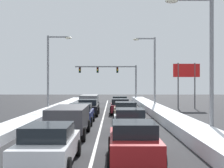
{
  "coord_description": "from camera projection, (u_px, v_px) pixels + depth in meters",
  "views": [
    {
      "loc": [
        0.78,
        -4.95,
        2.97
      ],
      "look_at": [
        0.76,
        34.73,
        2.97
      ],
      "focal_mm": 51.08,
      "sensor_mm": 36.0,
      "label": 1
    }
  ],
  "objects": [
    {
      "name": "ground_plane",
      "position": [
        102.0,
        122.0,
        24.86
      ],
      "size": [
        129.4,
        129.4,
        0.0
      ],
      "primitive_type": "plane",
      "color": "#28282B"
    },
    {
      "name": "lane_stripe_between_right_lane_and_center_lane",
      "position": [
        104.0,
        116.0,
        29.84
      ],
      "size": [
        0.14,
        54.74,
        0.01
      ],
      "primitive_type": "cube",
      "color": "silver",
      "rests_on": "ground"
    },
    {
      "name": "snow_bank_right_shoulder",
      "position": [
        160.0,
        112.0,
        29.84
      ],
      "size": [
        1.89,
        54.74,
        0.67
      ],
      "primitive_type": "cube",
      "color": "white",
      "rests_on": "ground"
    },
    {
      "name": "snow_bank_left_shoulder",
      "position": [
        47.0,
        113.0,
        29.84
      ],
      "size": [
        1.71,
        54.74,
        0.54
      ],
      "primitive_type": "cube",
      "color": "white",
      "rests_on": "ground"
    },
    {
      "name": "sedan_red_right_lane_nearest",
      "position": [
        134.0,
        141.0,
        12.37
      ],
      "size": [
        2.0,
        4.5,
        1.51
      ],
      "color": "maroon",
      "rests_on": "ground"
    },
    {
      "name": "sedan_silver_right_lane_second",
      "position": [
        130.0,
        121.0,
        18.9
      ],
      "size": [
        2.0,
        4.5,
        1.51
      ],
      "color": "#B7BABF",
      "rests_on": "ground"
    },
    {
      "name": "sedan_tan_right_lane_third",
      "position": [
        126.0,
        111.0,
        25.89
      ],
      "size": [
        2.0,
        4.5,
        1.51
      ],
      "color": "#937F60",
      "rests_on": "ground"
    },
    {
      "name": "sedan_maroon_right_lane_fourth",
      "position": [
        120.0,
        106.0,
        31.45
      ],
      "size": [
        2.0,
        4.5,
        1.51
      ],
      "color": "maroon",
      "rests_on": "ground"
    },
    {
      "name": "sedan_green_right_lane_fifth",
      "position": [
        120.0,
        102.0,
        37.94
      ],
      "size": [
        2.0,
        4.5,
        1.51
      ],
      "color": "#1E5633",
      "rests_on": "ground"
    },
    {
      "name": "sedan_white_center_lane_nearest",
      "position": [
        49.0,
        145.0,
        11.55
      ],
      "size": [
        2.0,
        4.5,
        1.51
      ],
      "color": "silver",
      "rests_on": "ground"
    },
    {
      "name": "suv_charcoal_center_lane_second",
      "position": [
        69.0,
        118.0,
        18.04
      ],
      "size": [
        2.16,
        4.9,
        1.67
      ],
      "color": "#38383D",
      "rests_on": "ground"
    },
    {
      "name": "sedan_navy_center_lane_third",
      "position": [
        80.0,
        113.0,
        23.75
      ],
      "size": [
        2.0,
        4.5,
        1.51
      ],
      "color": "navy",
      "rests_on": "ground"
    },
    {
      "name": "sedan_black_center_lane_fourth",
      "position": [
        88.0,
        107.0,
        30.15
      ],
      "size": [
        2.0,
        4.5,
        1.51
      ],
      "color": "black",
      "rests_on": "ground"
    },
    {
      "name": "suv_gray_center_lane_fifth",
      "position": [
        89.0,
        101.0,
        37.37
      ],
      "size": [
        2.16,
        4.9,
        1.67
      ],
      "color": "slate",
      "rests_on": "ground"
    },
    {
      "name": "traffic_light_gantry",
      "position": [
        114.0,
        74.0,
        54.71
      ],
      "size": [
        10.6,
        0.47,
        6.2
      ],
      "color": "slate",
      "rests_on": "ground"
    },
    {
      "name": "street_lamp_right_near",
      "position": [
        205.0,
        53.0,
        17.39
      ],
      "size": [
        2.66,
        0.36,
        7.76
      ],
      "color": "gray",
      "rests_on": "ground"
    },
    {
      "name": "street_lamp_right_mid",
      "position": [
        152.0,
        66.0,
        37.3
      ],
      "size": [
        2.66,
        0.36,
        8.44
      ],
      "color": "gray",
      "rests_on": "ground"
    },
    {
      "name": "street_lamp_left_mid",
      "position": [
        51.0,
        66.0,
        34.17
      ],
      "size": [
        2.66,
        0.36,
        8.17
      ],
      "color": "gray",
      "rests_on": "ground"
    },
    {
      "name": "roadside_sign_right",
      "position": [
        187.0,
        75.0,
        38.18
      ],
      "size": [
        3.2,
        0.16,
        5.5
      ],
      "color": "#59595B",
      "rests_on": "ground"
    }
  ]
}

